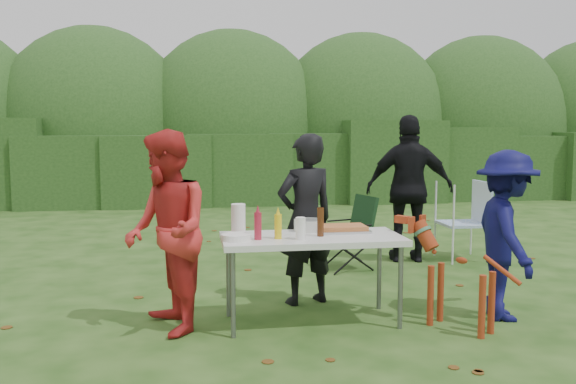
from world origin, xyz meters
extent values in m
plane|color=#1E4211|center=(0.00, 0.00, 0.00)|extent=(80.00, 80.00, 0.00)
cube|color=#23471C|center=(0.00, 8.00, 0.85)|extent=(22.00, 1.40, 1.70)
ellipsoid|color=#3D6628|center=(0.00, 9.60, 1.60)|extent=(20.00, 2.60, 3.20)
cube|color=silver|center=(-0.06, -0.30, 0.71)|extent=(1.50, 0.70, 0.05)
cylinder|color=slate|center=(-0.74, -0.58, 0.34)|extent=(0.04, 0.04, 0.69)
cylinder|color=slate|center=(0.62, -0.58, 0.34)|extent=(0.04, 0.04, 0.69)
cylinder|color=slate|center=(-0.74, -0.02, 0.34)|extent=(0.04, 0.04, 0.69)
cylinder|color=slate|center=(0.62, -0.02, 0.34)|extent=(0.04, 0.04, 0.69)
imported|color=black|center=(0.00, 0.28, 0.79)|extent=(0.67, 0.55, 1.59)
imported|color=red|center=(-1.24, -0.34, 0.81)|extent=(0.80, 0.93, 1.63)
imported|color=black|center=(1.60, 1.86, 0.90)|extent=(1.12, 0.63, 1.80)
imported|color=#0C0C43|center=(1.61, -0.44, 0.73)|extent=(0.69, 1.02, 1.45)
cube|color=#B7B7BA|center=(0.24, -0.13, 0.75)|extent=(0.45, 0.30, 0.02)
cube|color=#BB6C37|center=(0.24, -0.13, 0.78)|extent=(0.40, 0.26, 0.04)
cylinder|color=yellow|center=(-0.35, -0.38, 0.84)|extent=(0.06, 0.06, 0.20)
cylinder|color=#A41D32|center=(-0.52, -0.39, 0.85)|extent=(0.06, 0.06, 0.22)
cylinder|color=#47230F|center=(0.01, -0.32, 0.86)|extent=(0.06, 0.06, 0.24)
cylinder|color=white|center=(-0.66, -0.13, 0.87)|extent=(0.12, 0.12, 0.26)
cylinder|color=white|center=(-0.18, -0.44, 0.83)|extent=(0.08, 0.08, 0.18)
cylinder|color=silver|center=(-0.04, -0.05, 0.79)|extent=(0.26, 0.26, 0.10)
cylinder|color=white|center=(-0.70, -0.39, 0.77)|extent=(0.24, 0.24, 0.05)
camera|label=1|loc=(-1.06, -5.21, 1.63)|focal=38.00mm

